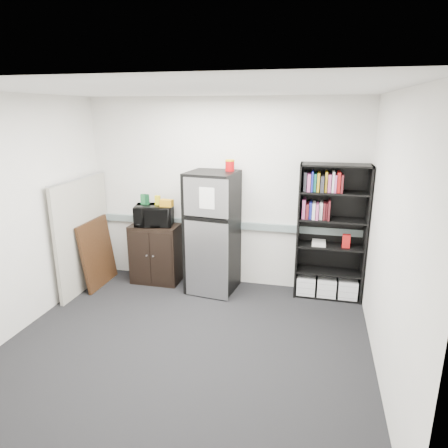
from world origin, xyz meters
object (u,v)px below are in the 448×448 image
(cubicle_partition, at_px, (83,234))
(microwave, at_px, (154,215))
(bookshelf, at_px, (331,234))
(refrigerator, at_px, (212,233))
(cabinet, at_px, (156,253))

(cubicle_partition, bearing_deg, microwave, 23.71)
(bookshelf, height_order, microwave, bookshelf)
(microwave, xyz_separation_m, refrigerator, (0.90, -0.06, -0.18))
(cabinet, distance_m, refrigerator, 0.99)
(cabinet, bearing_deg, cubicle_partition, -155.46)
(cubicle_partition, xyz_separation_m, refrigerator, (1.82, 0.34, 0.04))
(refrigerator, bearing_deg, microwave, -177.14)
(cabinet, distance_m, microwave, 0.59)
(microwave, distance_m, refrigerator, 0.92)
(bookshelf, height_order, cubicle_partition, bookshelf)
(bookshelf, bearing_deg, microwave, -178.16)
(bookshelf, xyz_separation_m, refrigerator, (-1.61, -0.14, -0.06))
(cabinet, bearing_deg, bookshelf, 1.47)
(bookshelf, distance_m, refrigerator, 1.62)
(bookshelf, height_order, cabinet, bookshelf)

